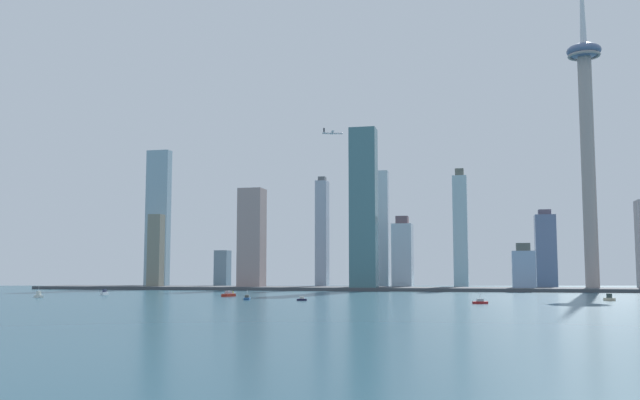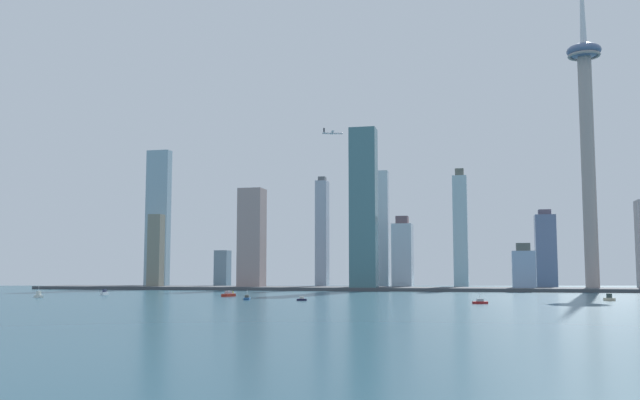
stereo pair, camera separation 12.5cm
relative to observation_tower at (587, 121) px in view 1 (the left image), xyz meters
name	(u,v)px [view 1 (the left image)]	position (x,y,z in m)	size (l,w,h in m)	color
ground_plane	(206,312)	(-236.59, -443.17, -174.91)	(6000.00, 6000.00, 0.00)	#214657
waterfront_pier	(358,289)	(-236.59, -23.94, -173.20)	(729.48, 72.86, 3.41)	#464A50
observation_tower	(587,121)	(0.00, 0.00, 0.00)	(34.99, 34.99, 375.41)	#A19692
skyscraper_1	(322,234)	(-287.12, 25.85, -112.23)	(13.21, 17.05, 128.51)	#9BA8BC
skyscraper_2	(546,251)	(-38.67, 76.20, -131.96)	(22.56, 26.50, 89.69)	slate
skyscraper_3	(252,239)	(-354.27, -26.43, -119.64)	(26.31, 24.04, 110.54)	#A08B88
skyscraper_4	(379,230)	(-224.52, 44.05, -107.07)	(23.05, 12.73, 135.67)	#AEBCC9
skyscraper_5	(158,219)	(-481.23, 3.94, -93.38)	(27.52, 12.17, 163.06)	#88A8B9
skyscraper_6	(161,236)	(-502.45, 55.98, -111.17)	(17.28, 13.73, 130.64)	#87BBBC
skyscraper_7	(461,231)	(-132.38, 59.38, -109.02)	(15.98, 26.69, 137.16)	#A1C2CE
skyscraper_8	(364,209)	(-227.42, -41.41, -90.32)	(27.36, 21.37, 169.17)	#427079
skyscraper_9	(222,269)	(-409.97, 31.38, -152.58)	(16.00, 16.56, 44.66)	slate
skyscraper_10	(403,255)	(-195.46, 28.40, -136.87)	(22.04, 26.66, 81.47)	#AFC1D3
skyscraper_11	(156,252)	(-461.46, -40.19, -133.43)	(15.01, 13.03, 82.96)	gray
skyscraper_12	(524,269)	(-67.75, -17.23, -153.07)	(22.87, 19.57, 48.43)	#8AA8CB
boat_0	(480,302)	(-108.47, -318.57, -173.78)	(9.64, 5.47, 6.86)	#B11E20
boat_1	(247,298)	(-267.34, -292.86, -173.68)	(6.86, 12.99, 6.92)	#26538B
boat_2	(104,293)	(-417.70, -222.72, -173.08)	(2.95, 8.02, 5.00)	white
boat_3	(609,298)	(-24.41, -255.18, -173.13)	(7.47, 6.12, 4.96)	beige
boat_4	(229,294)	(-303.12, -233.43, -173.28)	(6.89, 15.80, 4.43)	#B3271A
boat_5	(302,299)	(-226.64, -297.61, -173.85)	(6.70, 2.43, 2.92)	#1A1936
boat_6	(39,295)	(-437.45, -284.78, -173.17)	(11.13, 8.45, 9.34)	white
channel_buoy_0	(233,292)	(-332.01, -145.16, -173.56)	(1.68, 1.68, 2.69)	yellow
airplane	(332,133)	(-273.14, 16.94, 2.93)	(22.91, 21.93, 7.11)	silver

